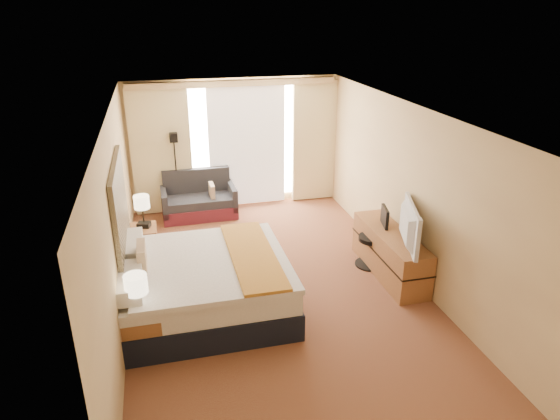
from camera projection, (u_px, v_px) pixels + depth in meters
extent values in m
cube|color=maroon|center=(275.00, 288.00, 7.42)|extent=(4.20, 7.00, 0.02)
cube|color=white|center=(274.00, 114.00, 6.43)|extent=(4.20, 7.00, 0.02)
cube|color=beige|center=(234.00, 144.00, 10.06)|extent=(4.20, 0.02, 2.60)
cube|color=beige|center=(382.00, 375.00, 3.79)|extent=(4.20, 0.02, 2.60)
cube|color=beige|center=(117.00, 222.00, 6.45)|extent=(0.02, 7.00, 2.60)
cube|color=beige|center=(412.00, 194.00, 7.40)|extent=(0.02, 7.00, 2.60)
cube|color=black|center=(121.00, 217.00, 6.65)|extent=(0.06, 1.85, 1.50)
cube|color=#9A6238|center=(143.00, 333.00, 5.96)|extent=(0.45, 0.52, 0.55)
cube|color=#9A6238|center=(144.00, 243.00, 8.20)|extent=(0.45, 0.52, 0.55)
cube|color=#9A6238|center=(390.00, 253.00, 7.70)|extent=(0.50, 1.80, 0.70)
cube|color=white|center=(247.00, 142.00, 10.09)|extent=(2.30, 0.02, 2.30)
cube|color=beige|center=(161.00, 152.00, 9.64)|extent=(1.15, 0.09, 2.50)
cube|color=beige|center=(314.00, 142.00, 10.34)|extent=(0.90, 0.09, 2.50)
cube|color=silver|center=(247.00, 145.00, 10.07)|extent=(1.55, 0.04, 2.50)
cube|color=beige|center=(233.00, 83.00, 9.45)|extent=(4.00, 0.16, 0.12)
cube|color=black|center=(206.00, 298.00, 6.83)|extent=(2.23, 2.02, 0.37)
cube|color=white|center=(204.00, 276.00, 6.69)|extent=(2.18, 1.97, 0.32)
cube|color=white|center=(210.00, 263.00, 6.64)|extent=(2.04, 2.04, 0.07)
cube|color=#C0852C|center=(252.00, 254.00, 6.75)|extent=(0.58, 2.04, 0.04)
cube|color=white|center=(129.00, 282.00, 5.93)|extent=(0.30, 0.83, 0.19)
cube|color=white|center=(131.00, 246.00, 6.80)|extent=(0.30, 0.83, 0.19)
cube|color=beige|center=(142.00, 259.00, 6.38)|extent=(0.11, 0.45, 0.38)
cube|color=#591924|center=(200.00, 210.00, 9.88)|extent=(1.44, 0.79, 0.26)
cube|color=#28282D|center=(199.00, 201.00, 9.75)|extent=(1.34, 0.64, 0.16)
cube|color=#28282D|center=(196.00, 182.00, 9.97)|extent=(1.33, 0.17, 0.56)
cube|color=#28282D|center=(164.00, 202.00, 9.63)|extent=(0.12, 0.77, 0.46)
cube|color=#28282D|center=(232.00, 196.00, 9.95)|extent=(0.12, 0.77, 0.46)
cube|color=beige|center=(212.00, 192.00, 9.75)|extent=(0.09, 0.36, 0.33)
cube|color=black|center=(180.00, 213.00, 10.07)|extent=(0.21, 0.21, 0.02)
cylinder|color=black|center=(177.00, 178.00, 9.78)|extent=(0.03, 0.03, 1.47)
cube|color=black|center=(173.00, 137.00, 9.48)|extent=(0.15, 0.15, 0.17)
cylinder|color=black|center=(370.00, 264.00, 8.07)|extent=(0.48, 0.48, 0.03)
cylinder|color=black|center=(371.00, 251.00, 7.98)|extent=(0.06, 0.06, 0.44)
cylinder|color=black|center=(372.00, 238.00, 7.90)|extent=(0.43, 0.43, 0.07)
cube|color=black|center=(384.00, 222.00, 7.79)|extent=(0.14, 0.39, 0.48)
cube|color=black|center=(140.00, 316.00, 5.77)|extent=(0.09, 0.09, 0.04)
cylinder|color=black|center=(138.00, 302.00, 5.70)|extent=(0.03, 0.03, 0.33)
cylinder|color=#F6E4B8|center=(136.00, 284.00, 5.61)|extent=(0.26, 0.26, 0.23)
cube|color=black|center=(144.00, 225.00, 8.15)|extent=(0.09, 0.09, 0.04)
cylinder|color=black|center=(143.00, 215.00, 8.09)|extent=(0.03, 0.03, 0.31)
cylinder|color=#F6E4B8|center=(142.00, 202.00, 8.00)|extent=(0.25, 0.25, 0.21)
cube|color=#83B4CB|center=(152.00, 314.00, 5.73)|extent=(0.14, 0.14, 0.12)
cube|color=black|center=(144.00, 225.00, 8.11)|extent=(0.24, 0.21, 0.08)
imported|color=black|center=(403.00, 225.00, 7.06)|extent=(0.47, 1.07, 0.62)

